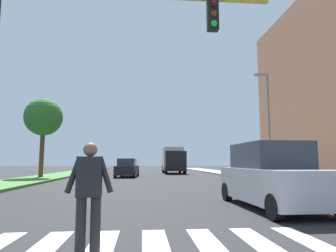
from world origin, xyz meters
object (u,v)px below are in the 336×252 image
at_px(street_lamp_right, 268,116).
at_px(truck_box_delivery, 173,160).
at_px(tree_far, 43,118).
at_px(sedan_midblock, 127,168).
at_px(suv_crossing, 272,177).
at_px(pedestrian_performer, 89,191).

xyz_separation_m(street_lamp_right, truck_box_delivery, (-5.10, 15.52, -2.96)).
distance_m(tree_far, truck_box_delivery, 16.10).
xyz_separation_m(tree_far, sedan_midblock, (6.85, 2.36, -4.24)).
xyz_separation_m(street_lamp_right, sedan_midblock, (-10.13, 7.56, -3.82)).
height_order(suv_crossing, sedan_midblock, suv_crossing).
bearing_deg(truck_box_delivery, sedan_midblock, -122.30).
xyz_separation_m(pedestrian_performer, suv_crossing, (4.77, 4.12, -0.00)).
xyz_separation_m(suv_crossing, sedan_midblock, (-5.32, 18.74, -0.16)).
bearing_deg(pedestrian_performer, tree_far, 109.85).
relative_size(street_lamp_right, truck_box_delivery, 1.21).
bearing_deg(sedan_midblock, truck_box_delivery, 57.70).
bearing_deg(suv_crossing, truck_box_delivery, 90.62).
distance_m(tree_far, sedan_midblock, 8.40).
xyz_separation_m(suv_crossing, truck_box_delivery, (-0.29, 26.70, 0.70)).
bearing_deg(tree_far, sedan_midblock, 19.00).
height_order(pedestrian_performer, truck_box_delivery, truck_box_delivery).
distance_m(street_lamp_right, suv_crossing, 12.71).
distance_m(pedestrian_performer, truck_box_delivery, 31.16).
bearing_deg(street_lamp_right, tree_far, 162.98).
relative_size(pedestrian_performer, truck_box_delivery, 0.27).
distance_m(tree_far, street_lamp_right, 17.77).
distance_m(suv_crossing, sedan_midblock, 19.48).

